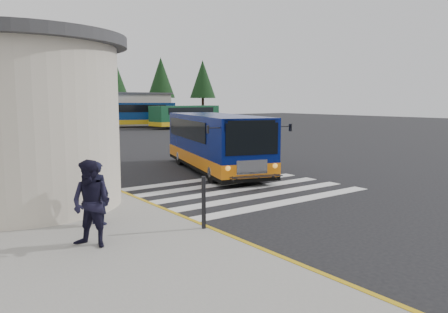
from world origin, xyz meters
TOP-DOWN VIEW (x-y plane):
  - ground at (0.00, 0.00)m, footprint 140.00×140.00m
  - curb_strip at (-4.05, 4.00)m, footprint 0.12×34.00m
  - crosswalk at (-0.50, -0.80)m, footprint 8.00×5.35m
  - depot_building at (6.00, 42.00)m, footprint 26.40×8.40m
  - tree_line at (6.29, 50.00)m, footprint 58.40×4.40m
  - transit_bus at (1.46, 3.08)m, footprint 5.08×9.24m
  - pedestrian_a at (-6.08, -2.59)m, footprint 0.63×0.68m
  - pedestrian_b at (-6.78, -4.12)m, footprint 1.08×1.12m
  - bollard at (-4.20, -4.41)m, footprint 0.10×0.10m
  - far_bus_a at (12.55, 35.68)m, footprint 9.99×6.30m
  - far_bus_b at (16.71, 30.73)m, footprint 8.90×3.66m

SIDE VIEW (x-z plane):
  - ground at x=0.00m, z-range 0.00..0.00m
  - crosswalk at x=-0.50m, z-range 0.00..0.01m
  - curb_strip at x=-4.05m, z-range 0.00..0.16m
  - bollard at x=-4.20m, z-range 0.15..1.40m
  - pedestrian_a at x=-6.08m, z-range 0.15..1.71m
  - pedestrian_b at x=-6.78m, z-range 0.15..1.97m
  - transit_bus at x=1.46m, z-range -0.05..2.48m
  - far_bus_b at x=16.71m, z-range 0.33..2.56m
  - far_bus_a at x=12.55m, z-range 0.38..2.88m
  - depot_building at x=6.00m, z-range 0.01..4.21m
  - tree_line at x=6.29m, z-range 1.77..11.77m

